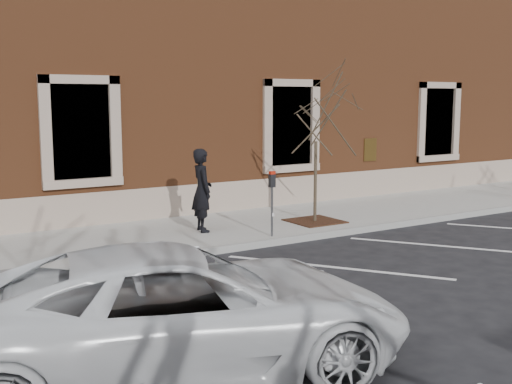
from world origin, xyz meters
TOP-DOWN VIEW (x-y plane):
  - ground at (0.00, 0.00)m, footprint 120.00×120.00m
  - sidewalk_near at (0.00, 1.75)m, footprint 40.00×3.50m
  - curb_near at (0.00, -0.05)m, footprint 40.00×0.12m
  - parking_stripes at (0.00, -2.20)m, footprint 28.00×4.40m
  - building_civic at (0.00, 7.74)m, footprint 40.00×8.62m
  - man at (-0.89, 1.50)m, footprint 0.57×0.76m
  - parking_meter at (0.15, 0.18)m, footprint 0.13×0.10m
  - tree_grate at (1.99, 1.03)m, footprint 1.20×1.20m
  - sapling at (1.99, 1.03)m, footprint 2.17×2.17m
  - white_truck at (-4.49, -4.88)m, footprint 5.80×3.73m

SIDE VIEW (x-z plane):
  - ground at x=0.00m, z-range 0.00..0.00m
  - parking_stripes at x=0.00m, z-range 0.00..0.01m
  - sidewalk_near at x=0.00m, z-range 0.00..0.15m
  - curb_near at x=0.00m, z-range 0.00..0.15m
  - tree_grate at x=1.99m, z-range 0.15..0.18m
  - white_truck at x=-4.49m, z-range 0.00..1.49m
  - man at x=-0.89m, z-range 0.15..2.05m
  - parking_meter at x=0.15m, z-range 0.43..1.88m
  - sapling at x=1.99m, z-range 0.87..4.48m
  - building_civic at x=0.00m, z-range 0.00..8.00m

